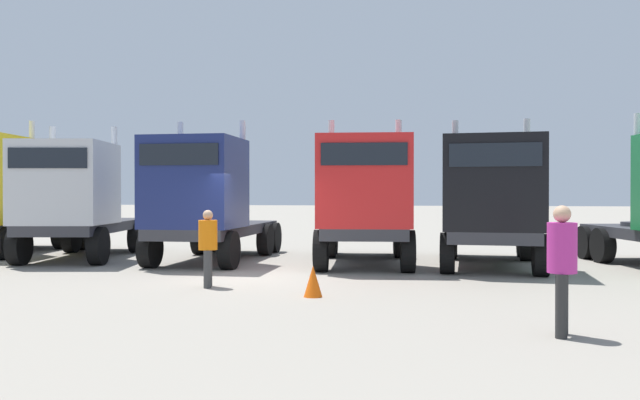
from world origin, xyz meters
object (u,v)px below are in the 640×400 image
semi_truck_black (492,201)px  traffic_cone_near (313,281)px  visitor_in_hivis (208,243)px  visitor_with_camera (562,260)px  semi_truck_navy (204,200)px  semi_truck_red (365,200)px  semi_truck_silver (75,199)px

semi_truck_black → traffic_cone_near: (-3.73, -5.22, -1.50)m
visitor_in_hivis → visitor_with_camera: 7.40m
semi_truck_navy → visitor_with_camera: bearing=45.3°
semi_truck_red → visitor_in_hivis: size_ratio=3.85×
semi_truck_black → semi_truck_navy: bearing=-86.8°
semi_truck_silver → visitor_with_camera: 14.68m
visitor_with_camera → traffic_cone_near: bearing=159.5°
visitor_in_hivis → visitor_with_camera: (6.50, -3.52, 0.11)m
traffic_cone_near → semi_truck_red: bearing=85.8°
semi_truck_navy → visitor_in_hivis: 4.67m
semi_truck_silver → semi_truck_black: bearing=78.5°
semi_truck_red → semi_truck_silver: bearing=-96.2°
semi_truck_red → visitor_in_hivis: semi_truck_red is taller
semi_truck_silver → traffic_cone_near: semi_truck_silver is taller
semi_truck_red → visitor_in_hivis: 5.30m
semi_truck_navy → semi_truck_red: semi_truck_navy is taller
semi_truck_red → visitor_with_camera: 8.77m
semi_truck_silver → semi_truck_navy: bearing=76.5°
traffic_cone_near → visitor_with_camera: bearing=-33.4°
visitor_with_camera → traffic_cone_near: visitor_with_camera is taller
semi_truck_silver → visitor_with_camera: size_ratio=3.62×
traffic_cone_near → semi_truck_silver: bearing=147.7°
semi_truck_silver → semi_truck_red: (8.67, 0.01, -0.00)m
semi_truck_navy → semi_truck_black: size_ratio=1.03×
semi_truck_black → traffic_cone_near: size_ratio=10.12×
semi_truck_black → visitor_with_camera: (0.33, -7.90, -0.75)m
visitor_in_hivis → semi_truck_navy: bearing=-83.6°
semi_truck_black → traffic_cone_near: 6.59m
semi_truck_silver → traffic_cone_near: size_ratio=10.84×
semi_truck_navy → semi_truck_black: 7.91m
semi_truck_navy → traffic_cone_near: (4.18, -5.09, -1.52)m
semi_truck_silver → semi_truck_red: size_ratio=1.04×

